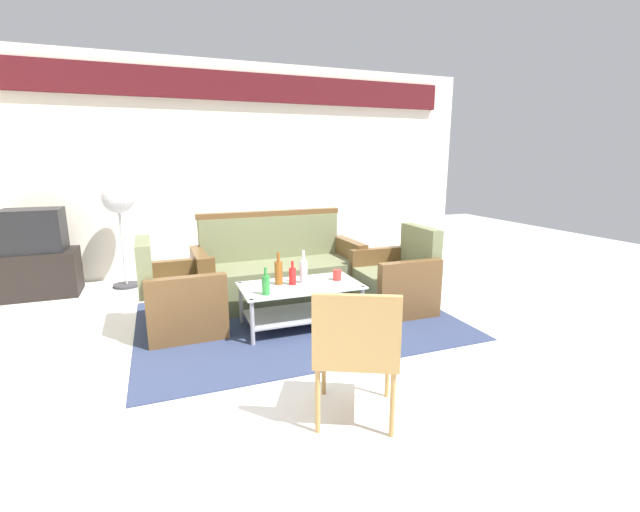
# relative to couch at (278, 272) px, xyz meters

# --- Properties ---
(ground_plane) EXTENTS (14.00, 14.00, 0.00)m
(ground_plane) POSITION_rel_couch_xyz_m (0.09, -1.43, -0.32)
(ground_plane) COLOR white
(wall_back) EXTENTS (6.52, 0.19, 2.80)m
(wall_back) POSITION_rel_couch_xyz_m (0.09, 1.62, 1.16)
(wall_back) COLOR silver
(wall_back) RESTS_ON ground
(rug) EXTENTS (2.96, 2.13, 0.01)m
(rug) POSITION_rel_couch_xyz_m (0.00, -0.67, -0.31)
(rug) COLOR #2D3856
(rug) RESTS_ON ground
(couch) EXTENTS (1.82, 0.79, 0.96)m
(couch) POSITION_rel_couch_xyz_m (0.00, 0.00, 0.00)
(couch) COLOR #6B704C
(couch) RESTS_ON rug
(armchair_left) EXTENTS (0.71, 0.77, 0.85)m
(armchair_left) POSITION_rel_couch_xyz_m (-1.06, -0.53, -0.03)
(armchair_left) COLOR #6B704C
(armchair_left) RESTS_ON rug
(armchair_right) EXTENTS (0.71, 0.77, 0.85)m
(armchair_right) POSITION_rel_couch_xyz_m (1.07, -0.72, -0.03)
(armchair_right) COLOR #6B704C
(armchair_right) RESTS_ON rug
(coffee_table) EXTENTS (1.10, 0.60, 0.40)m
(coffee_table) POSITION_rel_couch_xyz_m (-0.02, -0.84, -0.04)
(coffee_table) COLOR silver
(coffee_table) RESTS_ON rug
(bottle_brown) EXTENTS (0.07, 0.07, 0.30)m
(bottle_brown) POSITION_rel_couch_xyz_m (-0.20, -0.75, 0.21)
(bottle_brown) COLOR brown
(bottle_brown) RESTS_ON coffee_table
(bottle_green) EXTENTS (0.07, 0.07, 0.24)m
(bottle_green) POSITION_rel_couch_xyz_m (-0.38, -1.01, 0.18)
(bottle_green) COLOR #2D8C38
(bottle_green) RESTS_ON coffee_table
(bottle_clear) EXTENTS (0.07, 0.07, 0.31)m
(bottle_clear) POSITION_rel_couch_xyz_m (0.03, -0.78, 0.21)
(bottle_clear) COLOR silver
(bottle_clear) RESTS_ON coffee_table
(bottle_red) EXTENTS (0.07, 0.07, 0.22)m
(bottle_red) POSITION_rel_couch_xyz_m (-0.08, -0.80, 0.18)
(bottle_red) COLOR red
(bottle_red) RESTS_ON coffee_table
(cup) EXTENTS (0.08, 0.08, 0.10)m
(cup) POSITION_rel_couch_xyz_m (0.36, -0.81, 0.14)
(cup) COLOR red
(cup) RESTS_ON coffee_table
(tv_stand) EXTENTS (0.80, 0.50, 0.52)m
(tv_stand) POSITION_rel_couch_xyz_m (-2.51, 1.12, -0.06)
(tv_stand) COLOR black
(tv_stand) RESTS_ON ground
(television) EXTENTS (0.60, 0.45, 0.48)m
(television) POSITION_rel_couch_xyz_m (-2.51, 1.12, 0.44)
(television) COLOR black
(television) RESTS_ON tv_stand
(pedestal_fan) EXTENTS (0.36, 0.36, 1.27)m
(pedestal_fan) POSITION_rel_couch_xyz_m (-1.63, 1.17, 0.70)
(pedestal_fan) COLOR #2D2D33
(pedestal_fan) RESTS_ON ground
(wicker_chair) EXTENTS (0.64, 0.64, 0.84)m
(wicker_chair) POSITION_rel_couch_xyz_m (-0.18, -2.37, 0.18)
(wicker_chair) COLOR #AD844C
(wicker_chair) RESTS_ON ground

